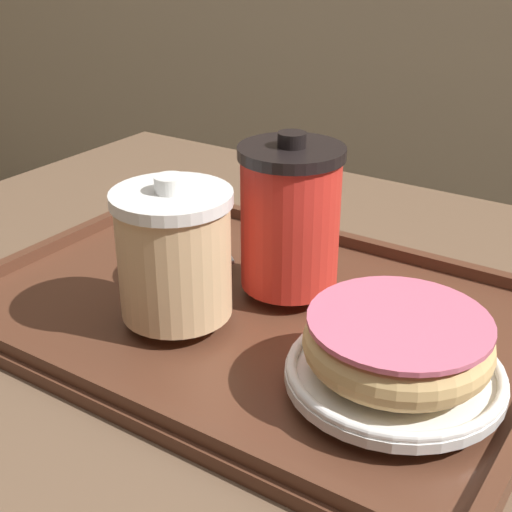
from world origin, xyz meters
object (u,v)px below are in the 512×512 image
object	(u,v)px
donut_chocolate_glazed	(398,342)
spoon	(205,217)
coffee_cup_front	(174,253)
coffee_cup_rear	(290,217)

from	to	relation	value
donut_chocolate_glazed	spoon	world-z (taller)	donut_chocolate_glazed
coffee_cup_front	coffee_cup_rear	xyz separation A→B (m)	(0.05, 0.10, 0.01)
donut_chocolate_glazed	coffee_cup_front	bearing A→B (deg)	-177.53
donut_chocolate_glazed	coffee_cup_rear	bearing A→B (deg)	148.17
coffee_cup_rear	donut_chocolate_glazed	size ratio (longest dim) A/B	1.05
spoon	donut_chocolate_glazed	bearing A→B (deg)	-168.34
donut_chocolate_glazed	spoon	bearing A→B (deg)	151.11
coffee_cup_rear	donut_chocolate_glazed	bearing A→B (deg)	-31.83
coffee_cup_front	donut_chocolate_glazed	bearing A→B (deg)	2.47
coffee_cup_rear	donut_chocolate_glazed	world-z (taller)	coffee_cup_rear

